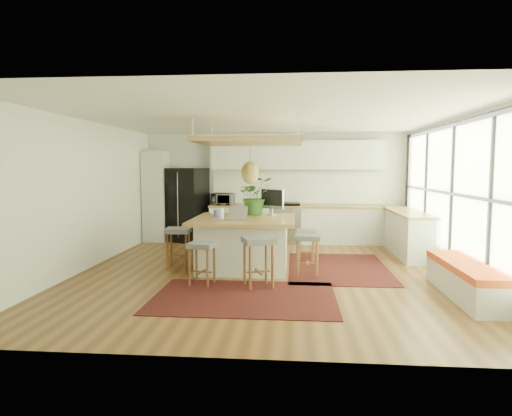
# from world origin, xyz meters

# --- Properties ---
(floor) EXTENTS (7.00, 7.00, 0.00)m
(floor) POSITION_xyz_m (0.00, 0.00, 0.00)
(floor) COLOR #503117
(floor) RESTS_ON ground
(ceiling) EXTENTS (7.00, 7.00, 0.00)m
(ceiling) POSITION_xyz_m (0.00, 0.00, 2.70)
(ceiling) COLOR white
(ceiling) RESTS_ON ground
(wall_back) EXTENTS (6.50, 0.00, 6.50)m
(wall_back) POSITION_xyz_m (0.00, 3.50, 1.35)
(wall_back) COLOR silver
(wall_back) RESTS_ON ground
(wall_front) EXTENTS (6.50, 0.00, 6.50)m
(wall_front) POSITION_xyz_m (0.00, -3.50, 1.35)
(wall_front) COLOR silver
(wall_front) RESTS_ON ground
(wall_left) EXTENTS (0.00, 7.00, 7.00)m
(wall_left) POSITION_xyz_m (-3.25, 0.00, 1.35)
(wall_left) COLOR silver
(wall_left) RESTS_ON ground
(wall_right) EXTENTS (0.00, 7.00, 7.00)m
(wall_right) POSITION_xyz_m (3.25, 0.00, 1.35)
(wall_right) COLOR silver
(wall_right) RESTS_ON ground
(window_wall) EXTENTS (0.10, 6.20, 2.60)m
(window_wall) POSITION_xyz_m (3.22, 0.00, 1.40)
(window_wall) COLOR black
(window_wall) RESTS_ON wall_right
(pantry) EXTENTS (0.55, 0.60, 2.25)m
(pantry) POSITION_xyz_m (-2.95, 3.18, 1.12)
(pantry) COLOR beige
(pantry) RESTS_ON floor
(back_counter_base) EXTENTS (4.20, 0.60, 0.88)m
(back_counter_base) POSITION_xyz_m (0.55, 3.18, 0.44)
(back_counter_base) COLOR beige
(back_counter_base) RESTS_ON floor
(back_counter_top) EXTENTS (4.24, 0.64, 0.05)m
(back_counter_top) POSITION_xyz_m (0.55, 3.18, 0.90)
(back_counter_top) COLOR olive
(back_counter_top) RESTS_ON back_counter_base
(backsplash) EXTENTS (4.20, 0.02, 0.80)m
(backsplash) POSITION_xyz_m (0.55, 3.48, 1.35)
(backsplash) COLOR white
(backsplash) RESTS_ON wall_back
(upper_cabinets) EXTENTS (4.20, 0.34, 0.70)m
(upper_cabinets) POSITION_xyz_m (0.55, 3.32, 2.15)
(upper_cabinets) COLOR beige
(upper_cabinets) RESTS_ON wall_back
(range) EXTENTS (0.76, 0.62, 1.00)m
(range) POSITION_xyz_m (0.30, 3.18, 0.50)
(range) COLOR #A5A5AA
(range) RESTS_ON floor
(right_counter_base) EXTENTS (0.60, 2.50, 0.88)m
(right_counter_base) POSITION_xyz_m (2.93, 2.00, 0.44)
(right_counter_base) COLOR beige
(right_counter_base) RESTS_ON floor
(right_counter_top) EXTENTS (0.64, 2.54, 0.05)m
(right_counter_top) POSITION_xyz_m (2.93, 2.00, 0.90)
(right_counter_top) COLOR olive
(right_counter_top) RESTS_ON right_counter_base
(window_bench) EXTENTS (0.52, 2.00, 0.50)m
(window_bench) POSITION_xyz_m (2.95, -1.20, 0.25)
(window_bench) COLOR beige
(window_bench) RESTS_ON floor
(ceiling_panel) EXTENTS (1.86, 1.86, 0.80)m
(ceiling_panel) POSITION_xyz_m (-0.30, 0.40, 2.05)
(ceiling_panel) COLOR olive
(ceiling_panel) RESTS_ON ceiling
(rug_near) EXTENTS (2.60, 1.80, 0.01)m
(rug_near) POSITION_xyz_m (-0.20, -1.49, 0.01)
(rug_near) COLOR black
(rug_near) RESTS_ON floor
(rug_right) EXTENTS (1.80, 2.60, 0.01)m
(rug_right) POSITION_xyz_m (1.32, 0.49, 0.01)
(rug_right) COLOR black
(rug_right) RESTS_ON floor
(fridge) EXTENTS (1.11, 0.99, 1.83)m
(fridge) POSITION_xyz_m (-2.17, 3.17, 0.93)
(fridge) COLOR black
(fridge) RESTS_ON floor
(island) EXTENTS (1.85, 1.85, 0.93)m
(island) POSITION_xyz_m (-0.41, 0.37, 0.47)
(island) COLOR olive
(island) RESTS_ON floor
(stool_near_left) EXTENTS (0.46, 0.46, 0.67)m
(stool_near_left) POSITION_xyz_m (-0.94, -0.86, 0.35)
(stool_near_left) COLOR #515759
(stool_near_left) RESTS_ON floor
(stool_near_right) EXTENTS (0.59, 0.59, 0.78)m
(stool_near_right) POSITION_xyz_m (-0.04, -0.92, 0.35)
(stool_near_right) COLOR #515759
(stool_near_right) RESTS_ON floor
(stool_right_front) EXTENTS (0.45, 0.45, 0.71)m
(stool_right_front) POSITION_xyz_m (0.74, -0.15, 0.35)
(stool_right_front) COLOR #515759
(stool_right_front) RESTS_ON floor
(stool_right_back) EXTENTS (0.42, 0.42, 0.63)m
(stool_right_back) POSITION_xyz_m (0.74, 0.95, 0.35)
(stool_right_back) COLOR #515759
(stool_right_back) RESTS_ON floor
(stool_left_side) EXTENTS (0.47, 0.47, 0.74)m
(stool_left_side) POSITION_xyz_m (-1.61, 0.23, 0.35)
(stool_left_side) COLOR #515759
(stool_left_side) RESTS_ON floor
(laptop) EXTENTS (0.42, 0.43, 0.26)m
(laptop) POSITION_xyz_m (-0.51, 0.01, 1.05)
(laptop) COLOR #A5A5AA
(laptop) RESTS_ON island
(monitor) EXTENTS (0.57, 0.50, 0.52)m
(monitor) POSITION_xyz_m (0.08, 0.81, 1.19)
(monitor) COLOR #A5A5AA
(monitor) RESTS_ON island
(microwave) EXTENTS (0.55, 0.35, 0.35)m
(microwave) POSITION_xyz_m (-1.25, 3.20, 1.10)
(microwave) COLOR #A5A5AA
(microwave) RESTS_ON back_counter_top
(island_plant) EXTENTS (0.87, 0.92, 0.58)m
(island_plant) POSITION_xyz_m (-0.25, 0.93, 1.22)
(island_plant) COLOR #1E4C19
(island_plant) RESTS_ON island
(island_bowl) EXTENTS (0.24, 0.24, 0.05)m
(island_bowl) POSITION_xyz_m (-1.05, 0.87, 0.96)
(island_bowl) COLOR white
(island_bowl) RESTS_ON island
(island_bottle_0) EXTENTS (0.07, 0.07, 0.19)m
(island_bottle_0) POSITION_xyz_m (-0.96, 0.47, 1.03)
(island_bottle_0) COLOR #313DC4
(island_bottle_0) RESTS_ON island
(island_bottle_1) EXTENTS (0.07, 0.07, 0.19)m
(island_bottle_1) POSITION_xyz_m (-0.81, 0.22, 1.03)
(island_bottle_1) COLOR white
(island_bottle_1) RESTS_ON island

